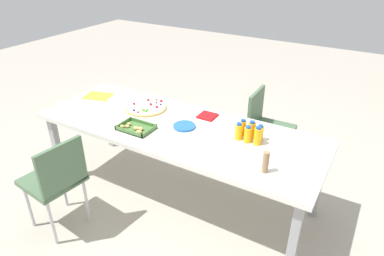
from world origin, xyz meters
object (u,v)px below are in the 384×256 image
(juice_bottle_4, at_px, (248,135))
(chair_near_left, at_px, (266,124))
(fruit_pizza, at_px, (146,107))
(paper_folder, at_px, (98,96))
(chair_far_right, at_px, (56,178))
(juice_bottle_3, at_px, (258,136))
(napkin_stack, at_px, (207,116))
(party_table, at_px, (177,132))
(juice_bottle_5, at_px, (239,132))
(snack_tray, at_px, (136,128))
(juice_bottle_0, at_px, (260,133))
(juice_bottle_2, at_px, (243,128))
(cardboard_tube, at_px, (266,162))
(juice_bottle_1, at_px, (252,130))
(plate_stack, at_px, (184,126))

(juice_bottle_4, bearing_deg, chair_near_left, -82.30)
(fruit_pizza, bearing_deg, paper_folder, 1.28)
(chair_far_right, height_order, juice_bottle_4, juice_bottle_4)
(juice_bottle_3, distance_m, napkin_stack, 0.59)
(napkin_stack, relative_size, paper_folder, 0.58)
(party_table, xyz_separation_m, fruit_pizza, (0.43, -0.15, 0.07))
(juice_bottle_5, bearing_deg, snack_tray, 19.98)
(fruit_pizza, bearing_deg, chair_far_right, 81.43)
(snack_tray, bearing_deg, chair_far_right, 62.04)
(party_table, relative_size, chair_far_right, 2.95)
(chair_far_right, relative_size, paper_folder, 3.19)
(snack_tray, bearing_deg, juice_bottle_0, -159.22)
(juice_bottle_0, xyz_separation_m, juice_bottle_2, (0.15, -0.00, 0.00))
(chair_near_left, distance_m, fruit_pizza, 1.18)
(juice_bottle_0, bearing_deg, paper_folder, 0.08)
(paper_folder, bearing_deg, party_table, 172.64)
(fruit_pizza, relative_size, paper_folder, 1.45)
(cardboard_tube, bearing_deg, juice_bottle_5, -43.49)
(juice_bottle_1, height_order, juice_bottle_2, juice_bottle_1)
(plate_stack, xyz_separation_m, paper_folder, (1.08, -0.12, -0.01))
(juice_bottle_2, xyz_separation_m, cardboard_tube, (-0.33, 0.39, 0.01))
(cardboard_tube, bearing_deg, snack_tray, -1.39)
(juice_bottle_3, bearing_deg, napkin_stack, -21.71)
(chair_far_right, height_order, juice_bottle_1, juice_bottle_1)
(chair_far_right, bearing_deg, cardboard_tube, -61.83)
(plate_stack, bearing_deg, juice_bottle_5, -173.98)
(juice_bottle_5, bearing_deg, juice_bottle_4, 176.12)
(party_table, relative_size, snack_tray, 8.55)
(juice_bottle_2, bearing_deg, cardboard_tube, 130.22)
(juice_bottle_4, height_order, paper_folder, juice_bottle_4)
(juice_bottle_2, height_order, plate_stack, juice_bottle_2)
(chair_near_left, height_order, cardboard_tube, cardboard_tube)
(juice_bottle_5, height_order, fruit_pizza, juice_bottle_5)
(juice_bottle_4, distance_m, napkin_stack, 0.52)
(chair_far_right, relative_size, juice_bottle_5, 5.92)
(juice_bottle_1, height_order, fruit_pizza, juice_bottle_1)
(chair_far_right, relative_size, juice_bottle_0, 6.28)
(napkin_stack, bearing_deg, juice_bottle_2, 159.76)
(napkin_stack, height_order, paper_folder, napkin_stack)
(party_table, height_order, fruit_pizza, fruit_pizza)
(juice_bottle_2, distance_m, plate_stack, 0.49)
(chair_near_left, xyz_separation_m, cardboard_tube, (-0.36, 1.08, 0.30))
(juice_bottle_4, bearing_deg, juice_bottle_2, -46.73)
(chair_far_right, xyz_separation_m, paper_folder, (0.45, -0.95, 0.23))
(chair_near_left, xyz_separation_m, chair_far_right, (1.08, 1.65, 0.00))
(cardboard_tube, height_order, paper_folder, cardboard_tube)
(chair_near_left, xyz_separation_m, snack_tray, (0.76, 1.05, 0.24))
(plate_stack, height_order, napkin_stack, plate_stack)
(chair_far_right, xyz_separation_m, fruit_pizza, (-0.15, -0.96, 0.24))
(chair_far_right, bearing_deg, juice_bottle_3, -48.42)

